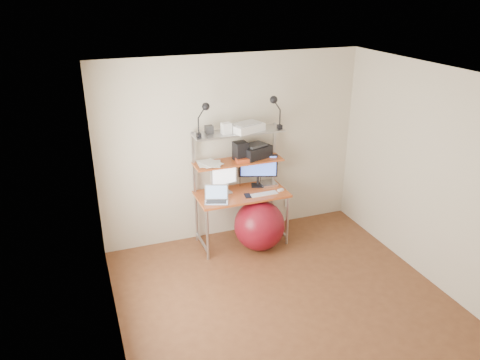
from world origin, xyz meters
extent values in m
plane|color=brown|center=(0.00, 0.00, 0.00)|extent=(3.60, 3.60, 0.00)
plane|color=white|center=(0.00, 0.00, 2.50)|extent=(3.60, 3.60, 0.00)
plane|color=beige|center=(0.00, 1.80, 1.25)|extent=(3.60, 0.00, 3.60)
plane|color=beige|center=(0.00, -1.80, 1.25)|extent=(3.60, 0.00, 3.60)
plane|color=beige|center=(-1.80, 0.00, 1.25)|extent=(0.00, 3.60, 3.60)
plane|color=beige|center=(1.80, 0.00, 1.25)|extent=(0.00, 3.60, 3.60)
cube|color=#BF5C25|center=(0.00, 1.44, 0.72)|extent=(1.20, 0.60, 0.03)
cylinder|color=#B2B3B7|center=(-0.56, 1.18, 0.35)|extent=(0.04, 0.04, 0.71)
cylinder|color=#B2B3B7|center=(-0.56, 1.70, 0.35)|extent=(0.04, 0.04, 0.71)
cylinder|color=#B2B3B7|center=(0.56, 1.18, 0.35)|extent=(0.04, 0.04, 0.71)
cylinder|color=#B2B3B7|center=(0.56, 1.70, 0.35)|extent=(0.04, 0.04, 0.71)
cube|color=#B2B3B7|center=(-0.57, 1.70, 1.15)|extent=(0.03, 0.04, 0.84)
cube|color=#B2B3B7|center=(0.57, 1.70, 1.15)|extent=(0.03, 0.04, 0.84)
cube|color=#BF5C25|center=(0.00, 1.57, 1.14)|extent=(1.18, 0.34, 0.02)
cube|color=#B2B3B7|center=(0.00, 1.57, 1.54)|extent=(1.18, 0.34, 0.02)
cube|color=white|center=(0.85, 1.79, 0.30)|extent=(0.08, 0.01, 0.12)
cube|color=#B1B2B6|center=(-0.21, 1.52, 0.75)|extent=(0.20, 0.17, 0.01)
cylinder|color=#B1B2B6|center=(-0.21, 1.54, 0.80)|extent=(0.03, 0.03, 0.10)
cube|color=#B1B2B6|center=(-0.21, 1.54, 1.00)|extent=(0.38, 0.11, 0.29)
plane|color=white|center=(-0.21, 1.52, 1.00)|extent=(0.34, 0.07, 0.35)
cube|color=black|center=(0.30, 1.58, 0.75)|extent=(0.23, 0.20, 0.01)
cylinder|color=black|center=(0.30, 1.60, 0.81)|extent=(0.03, 0.03, 0.12)
cube|color=black|center=(0.30, 1.60, 1.03)|extent=(0.51, 0.20, 0.32)
plane|color=blue|center=(0.30, 1.58, 1.03)|extent=(0.45, 0.16, 0.47)
cube|color=silver|center=(-0.40, 1.28, 0.75)|extent=(0.35, 0.30, 0.01)
cube|color=#323235|center=(-0.40, 1.28, 0.76)|extent=(0.28, 0.20, 0.00)
cube|color=silver|center=(-0.37, 1.38, 0.85)|extent=(0.30, 0.16, 0.19)
plane|color=#7D9FD1|center=(-0.37, 1.38, 0.85)|extent=(0.28, 0.16, 0.26)
cube|color=white|center=(0.26, 1.30, 0.75)|extent=(0.37, 0.12, 0.01)
cube|color=white|center=(0.51, 1.32, 0.75)|extent=(0.09, 0.07, 0.02)
cube|color=silver|center=(0.44, 1.56, 0.76)|extent=(0.22, 0.22, 0.04)
cube|color=black|center=(0.04, 1.32, 0.75)|extent=(0.09, 0.15, 0.01)
cube|color=black|center=(0.26, 1.61, 1.23)|extent=(0.45, 0.37, 0.16)
cube|color=#323235|center=(0.26, 1.61, 1.32)|extent=(0.31, 0.27, 0.03)
cube|color=black|center=(0.04, 1.59, 1.27)|extent=(0.18, 0.18, 0.25)
cube|color=#AE3E1B|center=(0.04, 1.50, 1.18)|extent=(0.18, 0.12, 0.05)
cube|color=white|center=(0.11, 1.55, 1.60)|extent=(0.48, 0.40, 0.09)
cube|color=#B1B2B6|center=(0.11, 1.55, 1.65)|extent=(0.40, 0.32, 0.02)
cube|color=white|center=(-0.17, 1.53, 1.62)|extent=(0.13, 0.11, 0.14)
cube|color=#323235|center=(-0.37, 1.62, 1.60)|extent=(0.10, 0.10, 0.10)
cube|color=black|center=(-0.54, 1.50, 1.58)|extent=(0.05, 0.06, 0.05)
cylinder|color=black|center=(-0.54, 1.50, 1.70)|extent=(0.02, 0.02, 0.19)
sphere|color=black|center=(-0.44, 1.49, 1.93)|extent=(0.09, 0.09, 0.09)
cube|color=black|center=(0.54, 1.48, 1.58)|extent=(0.05, 0.07, 0.05)
cylinder|color=black|center=(0.54, 1.48, 1.70)|extent=(0.02, 0.02, 0.20)
sphere|color=black|center=(0.44, 1.47, 1.95)|extent=(0.10, 0.10, 0.10)
sphere|color=maroon|center=(0.17, 1.22, 0.34)|extent=(0.67, 0.67, 0.67)
cube|color=white|center=(-0.39, 1.59, 1.15)|extent=(0.25, 0.31, 0.00)
cube|color=white|center=(-0.43, 1.61, 1.16)|extent=(0.23, 0.30, 0.00)
cube|color=white|center=(-0.36, 1.55, 1.16)|extent=(0.29, 0.33, 0.00)
cube|color=white|center=(-0.37, 1.57, 1.17)|extent=(0.30, 0.34, 0.00)
camera|label=1|loc=(-1.98, -3.82, 3.30)|focal=35.00mm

